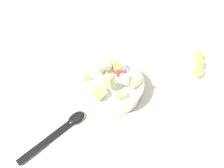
# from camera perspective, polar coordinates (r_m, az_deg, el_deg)

# --- Properties ---
(ground_plane) EXTENTS (2.40, 2.40, 0.00)m
(ground_plane) POSITION_cam_1_polar(r_m,az_deg,el_deg) (0.74, -0.19, -2.38)
(ground_plane) COLOR silver
(placemat) EXTENTS (0.48, 0.34, 0.01)m
(placemat) POSITION_cam_1_polar(r_m,az_deg,el_deg) (0.74, -0.19, -2.23)
(placemat) COLOR #BCB299
(placemat) RESTS_ON ground_plane
(salad_bowl) EXTENTS (0.21, 0.21, 0.11)m
(salad_bowl) POSITION_cam_1_polar(r_m,az_deg,el_deg) (0.71, 0.02, -0.27)
(salad_bowl) COLOR white
(salad_bowl) RESTS_ON placemat
(serving_spoon) EXTENTS (0.22, 0.10, 0.01)m
(serving_spoon) POSITION_cam_1_polar(r_m,az_deg,el_deg) (0.67, -12.47, -11.03)
(serving_spoon) COLOR black
(serving_spoon) RESTS_ON placemat
(banana_whole) EXTENTS (0.12, 0.14, 0.04)m
(banana_whole) POSITION_cam_1_polar(r_m,az_deg,el_deg) (0.88, 21.63, 5.05)
(banana_whole) COLOR yellow
(banana_whole) RESTS_ON ground_plane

